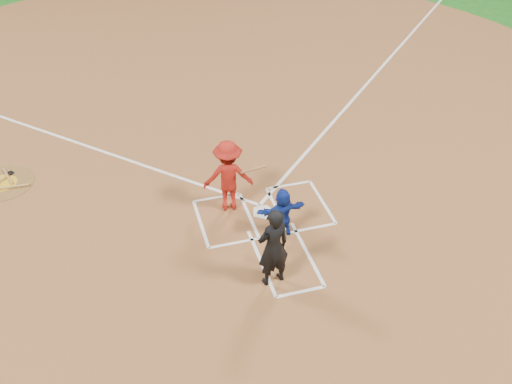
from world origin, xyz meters
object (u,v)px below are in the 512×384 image
object	(u,v)px
home_plate	(263,212)
catcher	(282,213)
umpire	(273,247)
batter_at_plate	(228,176)
on_deck_circle	(2,183)

from	to	relation	value
home_plate	catcher	world-z (taller)	catcher
umpire	home_plate	bearing A→B (deg)	-112.38
home_plate	umpire	bearing A→B (deg)	78.31
home_plate	batter_at_plate	size ratio (longest dim) A/B	0.31
home_plate	umpire	size ratio (longest dim) A/B	0.31
catcher	batter_at_plate	bearing A→B (deg)	-56.23
home_plate	on_deck_circle	distance (m)	7.09
on_deck_circle	umpire	bearing A→B (deg)	-42.59
on_deck_circle	batter_at_plate	world-z (taller)	batter_at_plate
home_plate	umpire	world-z (taller)	umpire
home_plate	umpire	xyz separation A→B (m)	(-0.48, -2.31, 0.96)
umpire	batter_at_plate	size ratio (longest dim) A/B	1.02
on_deck_circle	catcher	distance (m)	7.72
catcher	batter_at_plate	size ratio (longest dim) A/B	0.67
batter_at_plate	home_plate	bearing A→B (deg)	-30.51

